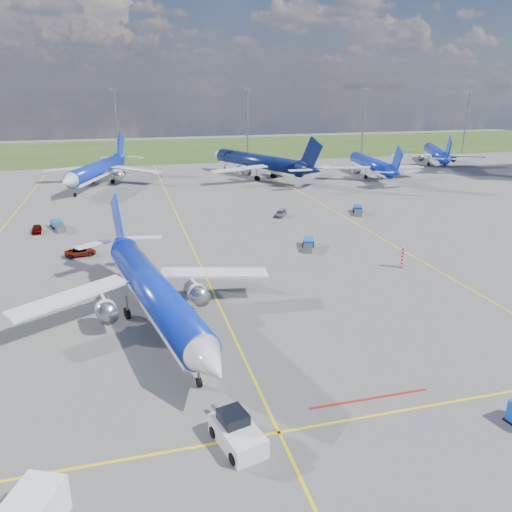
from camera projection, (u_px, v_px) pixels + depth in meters
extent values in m
plane|color=#5A5A58|center=(223.00, 314.00, 53.31)|extent=(400.00, 400.00, 0.00)
cube|color=#2D4719|center=(147.00, 150.00, 190.59)|extent=(400.00, 80.00, 0.01)
cube|color=yellow|center=(187.00, 236.00, 80.77)|extent=(0.25, 160.00, 0.02)
cube|color=yellow|center=(279.00, 432.00, 35.01)|extent=(60.00, 0.25, 0.02)
cube|color=yellow|center=(334.00, 211.00, 97.19)|extent=(0.25, 120.00, 0.02)
cube|color=#A5140F|center=(369.00, 399.00, 38.78)|extent=(10.00, 0.25, 0.02)
cylinder|color=slate|center=(117.00, 129.00, 148.02)|extent=(0.50, 0.50, 22.00)
cube|color=slate|center=(113.00, 89.00, 144.38)|extent=(2.20, 0.50, 0.80)
cylinder|color=slate|center=(248.00, 127.00, 157.71)|extent=(0.50, 0.50, 22.00)
cube|color=slate|center=(247.00, 89.00, 154.07)|extent=(2.20, 0.50, 0.80)
cylinder|color=slate|center=(363.00, 124.00, 167.40)|extent=(0.50, 0.50, 22.00)
cube|color=slate|center=(365.00, 89.00, 163.76)|extent=(2.20, 0.50, 0.80)
cylinder|color=slate|center=(466.00, 122.00, 177.09)|extent=(0.50, 0.50, 22.00)
cube|color=slate|center=(470.00, 89.00, 173.45)|extent=(2.20, 0.50, 0.80)
cylinder|color=red|center=(403.00, 257.00, 66.45)|extent=(0.50, 0.50, 3.00)
cube|color=silver|center=(238.00, 435.00, 33.66)|extent=(3.42, 4.96, 1.40)
cube|color=black|center=(233.00, 418.00, 33.88)|extent=(2.15, 2.30, 0.97)
cube|color=slate|center=(220.00, 414.00, 36.00)|extent=(0.91, 2.56, 0.21)
imported|color=#999999|center=(37.00, 229.00, 82.79)|extent=(1.81, 3.81, 1.26)
imported|color=#999999|center=(80.00, 252.00, 71.35)|extent=(4.62, 2.82, 1.20)
imported|color=#999999|center=(281.00, 213.00, 93.14)|extent=(3.65, 4.19, 1.16)
cube|color=#1C57A9|center=(308.00, 242.00, 75.81)|extent=(2.37, 3.08, 1.15)
cube|color=slate|center=(308.00, 248.00, 73.28)|extent=(1.94, 2.41, 0.94)
cube|color=#17598E|center=(57.00, 224.00, 85.69)|extent=(2.36, 3.28, 1.25)
cube|color=slate|center=(60.00, 229.00, 83.35)|extent=(1.95, 2.56, 1.02)
cube|color=navy|center=(358.00, 209.00, 96.39)|extent=(2.50, 3.18, 1.19)
cube|color=slate|center=(358.00, 213.00, 93.80)|extent=(2.05, 2.50, 0.97)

